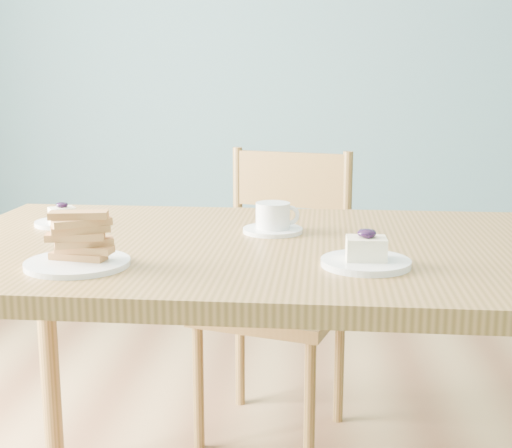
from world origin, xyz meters
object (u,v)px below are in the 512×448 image
cheesecake_plate_near (366,257)px  cheesecake_plate_far (62,219)px  coffee_cup (273,220)px  dining_table (273,278)px  dining_chair (276,293)px  biscotti_plate (77,248)px

cheesecake_plate_near → cheesecake_plate_far: size_ratio=1.29×
cheesecake_plate_near → coffee_cup: size_ratio=1.24×
dining_table → dining_chair: dining_chair is taller
dining_table → biscotti_plate: bearing=-147.5°
dining_table → biscotti_plate: (-0.38, -0.23, 0.12)m
dining_table → cheesecake_plate_far: bearing=164.7°
cheesecake_plate_far → cheesecake_plate_near: bearing=-25.3°
cheesecake_plate_far → coffee_cup: (0.54, -0.05, 0.02)m
cheesecake_plate_far → biscotti_plate: 0.43m
dining_table → coffee_cup: 0.16m
coffee_cup → biscotti_plate: 0.51m
cheesecake_plate_near → dining_chair: bearing=103.7°
dining_table → dining_chair: 0.75m
cheesecake_plate_near → biscotti_plate: bearing=-175.7°
dining_table → cheesecake_plate_near: (0.19, -0.19, 0.10)m
cheesecake_plate_far → biscotti_plate: biscotti_plate is taller
cheesecake_plate_far → coffee_cup: size_ratio=0.96×
dining_chair → biscotti_plate: (-0.36, -0.93, 0.37)m
dining_table → coffee_cup: size_ratio=10.73×
dining_chair → cheesecake_plate_far: (-0.53, -0.54, 0.35)m
cheesecake_plate_near → coffee_cup: (-0.20, 0.30, 0.01)m
coffee_cup → biscotti_plate: (-0.38, -0.34, 0.01)m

